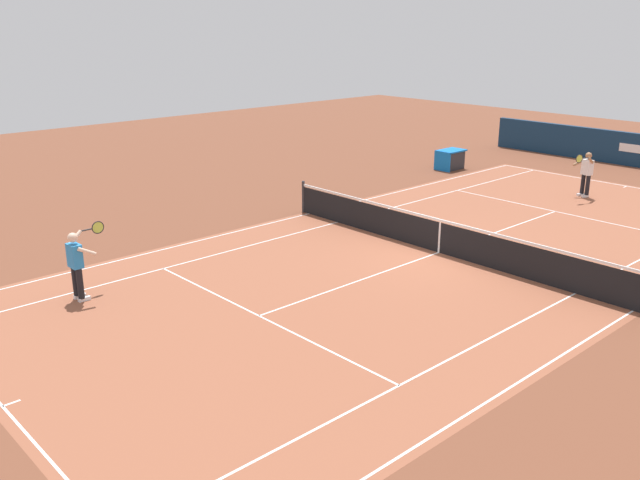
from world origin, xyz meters
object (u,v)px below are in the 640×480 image
at_px(tennis_player_far, 586,172).
at_px(equipment_cart_tarped, 450,159).
at_px(tennis_player_near, 77,262).
at_px(tennis_net, 440,236).
at_px(tennis_ball, 458,225).

height_order(tennis_player_far, equipment_cart_tarped, tennis_player_far).
relative_size(tennis_player_near, equipment_cart_tarped, 1.36).
relative_size(tennis_net, tennis_player_far, 6.89).
xyz_separation_m(tennis_player_near, tennis_ball, (-11.47, 2.35, -0.90)).
relative_size(tennis_net, tennis_player_near, 6.89).
height_order(tennis_player_near, equipment_cart_tarped, tennis_player_near).
bearing_deg(tennis_player_near, tennis_net, 158.09).
distance_m(tennis_player_far, equipment_cart_tarped, 6.37).
distance_m(tennis_net, tennis_ball, 2.88).
bearing_deg(tennis_ball, tennis_net, 25.66).
distance_m(tennis_player_near, equipment_cart_tarped, 18.54).
height_order(tennis_player_near, tennis_ball, tennis_player_near).
xyz_separation_m(tennis_player_far, equipment_cart_tarped, (-0.28, -6.35, -0.49)).
distance_m(tennis_net, tennis_player_far, 9.10).
xyz_separation_m(tennis_net, tennis_player_near, (8.90, -3.58, 0.44)).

